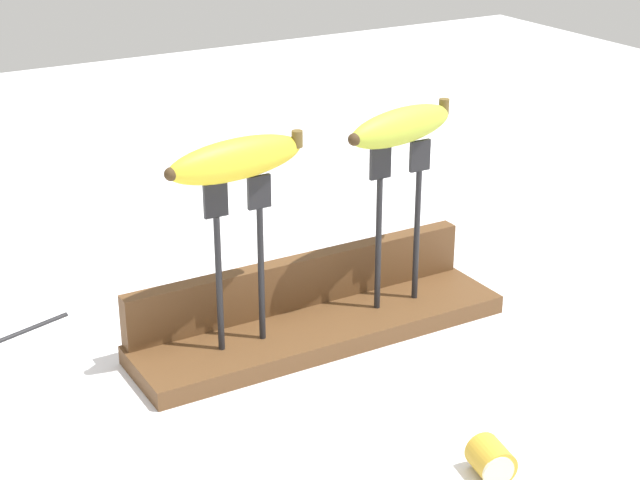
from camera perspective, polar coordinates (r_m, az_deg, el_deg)
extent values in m
plane|color=silver|center=(1.19, 0.00, -5.43)|extent=(3.00, 3.00, 0.00)
cube|color=brown|center=(1.18, 0.00, -4.97)|extent=(0.45, 0.12, 0.02)
cube|color=brown|center=(1.20, -1.12, -2.32)|extent=(0.44, 0.02, 0.06)
cylinder|color=black|center=(1.09, -5.66, -2.49)|extent=(0.01, 0.01, 0.15)
cube|color=black|center=(1.05, -5.86, 2.22)|extent=(0.03, 0.01, 0.04)
cylinder|color=black|center=(1.11, -3.31, -1.95)|extent=(0.01, 0.01, 0.15)
cube|color=black|center=(1.07, -3.42, 2.70)|extent=(0.03, 0.01, 0.04)
cylinder|color=black|center=(1.17, 3.28, -0.25)|extent=(0.01, 0.01, 0.16)
cube|color=black|center=(1.14, 3.39, 4.31)|extent=(0.03, 0.01, 0.04)
cylinder|color=black|center=(1.20, 5.43, 0.25)|extent=(0.01, 0.01, 0.16)
cube|color=black|center=(1.17, 5.60, 4.72)|extent=(0.03, 0.01, 0.04)
ellipsoid|color=yellow|center=(1.05, -4.70, 4.52)|extent=(0.16, 0.06, 0.04)
cylinder|color=brown|center=(1.08, -1.40, 5.73)|extent=(0.01, 0.01, 0.02)
sphere|color=#3F2D19|center=(1.01, -8.33, 3.66)|extent=(0.01, 0.01, 0.01)
ellipsoid|color=#B2C138|center=(1.14, 4.57, 6.37)|extent=(0.16, 0.07, 0.04)
cylinder|color=brown|center=(1.19, 6.94, 7.42)|extent=(0.01, 0.01, 0.02)
sphere|color=#3F2D19|center=(1.09, 1.93, 5.64)|extent=(0.01, 0.01, 0.01)
cylinder|color=black|center=(1.24, -16.89, -5.08)|extent=(0.15, 0.05, 0.01)
cylinder|color=gold|center=(0.96, 9.39, -12.06)|extent=(0.04, 0.04, 0.03)
cylinder|color=beige|center=(0.95, 9.94, -12.65)|extent=(0.03, 0.01, 0.03)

